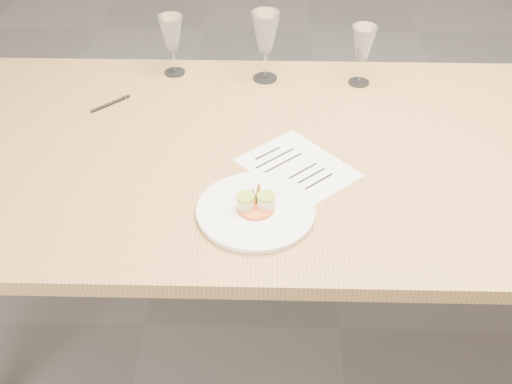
{
  "coord_description": "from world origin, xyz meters",
  "views": [
    {
      "loc": [
        -0.25,
        -1.41,
        1.75
      ],
      "look_at": [
        -0.28,
        -0.25,
        0.8
      ],
      "focal_mm": 45.0,
      "sensor_mm": 36.0,
      "label": 1
    }
  ],
  "objects_px": {
    "dining_table": "(359,170)",
    "ballpoint_pen": "(111,103)",
    "wine_glass_1": "(265,33)",
    "wine_glass_2": "(363,44)",
    "wine_glass_0": "(171,34)",
    "dinner_plate": "(256,210)",
    "recipe_sheet": "(298,168)"
  },
  "relations": [
    {
      "from": "wine_glass_1",
      "to": "wine_glass_0",
      "type": "bearing_deg",
      "value": 174.03
    },
    {
      "from": "dining_table",
      "to": "wine_glass_1",
      "type": "xyz_separation_m",
      "value": [
        -0.26,
        0.38,
        0.22
      ]
    },
    {
      "from": "wine_glass_0",
      "to": "wine_glass_1",
      "type": "height_order",
      "value": "wine_glass_1"
    },
    {
      "from": "dining_table",
      "to": "wine_glass_2",
      "type": "height_order",
      "value": "wine_glass_2"
    },
    {
      "from": "recipe_sheet",
      "to": "wine_glass_1",
      "type": "bearing_deg",
      "value": 59.32
    },
    {
      "from": "wine_glass_1",
      "to": "wine_glass_2",
      "type": "relative_size",
      "value": 1.17
    },
    {
      "from": "ballpoint_pen",
      "to": "wine_glass_1",
      "type": "xyz_separation_m",
      "value": [
        0.46,
        0.17,
        0.15
      ]
    },
    {
      "from": "wine_glass_2",
      "to": "ballpoint_pen",
      "type": "bearing_deg",
      "value": -168.82
    },
    {
      "from": "wine_glass_1",
      "to": "wine_glass_2",
      "type": "bearing_deg",
      "value": -3.91
    },
    {
      "from": "ballpoint_pen",
      "to": "wine_glass_1",
      "type": "height_order",
      "value": "wine_glass_1"
    },
    {
      "from": "dining_table",
      "to": "ballpoint_pen",
      "type": "relative_size",
      "value": 23.81
    },
    {
      "from": "dinner_plate",
      "to": "wine_glass_2",
      "type": "distance_m",
      "value": 0.71
    },
    {
      "from": "ballpoint_pen",
      "to": "dinner_plate",
      "type": "bearing_deg",
      "value": -91.47
    },
    {
      "from": "dining_table",
      "to": "wine_glass_0",
      "type": "xyz_separation_m",
      "value": [
        -0.55,
        0.41,
        0.2
      ]
    },
    {
      "from": "dinner_plate",
      "to": "wine_glass_1",
      "type": "height_order",
      "value": "wine_glass_1"
    },
    {
      "from": "dinner_plate",
      "to": "recipe_sheet",
      "type": "bearing_deg",
      "value": 60.48
    },
    {
      "from": "recipe_sheet",
      "to": "wine_glass_1",
      "type": "relative_size",
      "value": 1.58
    },
    {
      "from": "wine_glass_0",
      "to": "wine_glass_2",
      "type": "distance_m",
      "value": 0.58
    },
    {
      "from": "wine_glass_0",
      "to": "ballpoint_pen",
      "type": "bearing_deg",
      "value": -129.95
    },
    {
      "from": "wine_glass_0",
      "to": "wine_glass_2",
      "type": "height_order",
      "value": "wine_glass_0"
    },
    {
      "from": "dinner_plate",
      "to": "recipe_sheet",
      "type": "distance_m",
      "value": 0.21
    },
    {
      "from": "ballpoint_pen",
      "to": "wine_glass_2",
      "type": "xyz_separation_m",
      "value": [
        0.75,
        0.15,
        0.13
      ]
    },
    {
      "from": "dinner_plate",
      "to": "wine_glass_0",
      "type": "height_order",
      "value": "wine_glass_0"
    },
    {
      "from": "wine_glass_1",
      "to": "dining_table",
      "type": "bearing_deg",
      "value": -55.28
    },
    {
      "from": "ballpoint_pen",
      "to": "wine_glass_1",
      "type": "distance_m",
      "value": 0.51
    },
    {
      "from": "dinner_plate",
      "to": "ballpoint_pen",
      "type": "distance_m",
      "value": 0.65
    },
    {
      "from": "wine_glass_2",
      "to": "dinner_plate",
      "type": "bearing_deg",
      "value": -115.97
    },
    {
      "from": "wine_glass_1",
      "to": "ballpoint_pen",
      "type": "bearing_deg",
      "value": -159.75
    },
    {
      "from": "dinner_plate",
      "to": "wine_glass_2",
      "type": "bearing_deg",
      "value": 64.03
    },
    {
      "from": "dining_table",
      "to": "wine_glass_2",
      "type": "bearing_deg",
      "value": 85.49
    },
    {
      "from": "dining_table",
      "to": "recipe_sheet",
      "type": "bearing_deg",
      "value": -154.36
    },
    {
      "from": "recipe_sheet",
      "to": "ballpoint_pen",
      "type": "height_order",
      "value": "ballpoint_pen"
    }
  ]
}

